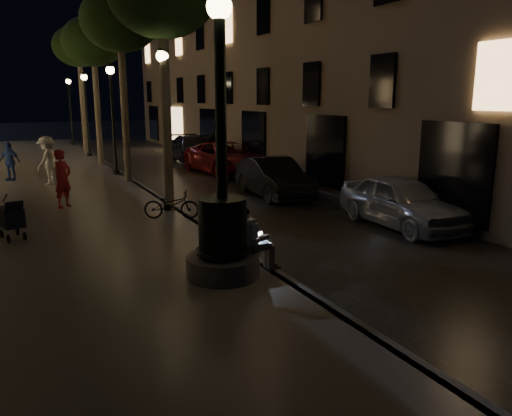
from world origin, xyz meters
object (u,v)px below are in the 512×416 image
car_rear (193,149)px  car_second (273,177)px  tree_second (120,22)px  lamp_curb_b (112,104)px  seated_man_laptop (252,237)px  fountain_lamppost (222,224)px  car_third (226,158)px  car_front (401,201)px  stroller (11,217)px  pedestrian_blue (9,161)px  tree_third (93,43)px  lamp_curb_c (86,103)px  bicycle (171,205)px  lamp_curb_d (70,102)px  pedestrian_white (48,160)px  pedestrian_red (63,179)px  lamp_curb_a (164,107)px  tree_far (78,47)px

car_rear → car_second: bearing=-90.2°
tree_second → lamp_curb_b: bearing=92.9°
seated_man_laptop → fountain_lamppost: bearing=180.0°
car_second → car_third: size_ratio=0.80×
tree_second → car_front: size_ratio=1.78×
stroller → pedestrian_blue: size_ratio=0.69×
tree_third → stroller: size_ratio=6.70×
fountain_lamppost → lamp_curb_b: size_ratio=1.08×
lamp_curb_c → lamp_curb_b: bearing=-90.0°
car_second → pedestrian_blue: size_ratio=2.73×
lamp_curb_c → fountain_lamppost: bearing=-91.8°
car_front → bicycle: size_ratio=2.72×
lamp_curb_c → lamp_curb_d: (0.00, 8.00, 0.00)m
fountain_lamppost → lamp_curb_c: fountain_lamppost is taller
car_front → pedestrian_white: (-8.29, 10.51, 0.43)m
seated_man_laptop → tree_second: tree_second is taller
car_third → tree_second: bearing=-167.7°
bicycle → lamp_curb_b: bearing=25.0°
lamp_curb_b → lamp_curb_d: size_ratio=1.00×
stroller → car_third: car_third is taller
car_front → car_second: car_front is taller
car_front → pedestrian_red: 10.05m
stroller → lamp_curb_a: bearing=5.1°
seated_man_laptop → lamp_curb_a: lamp_curb_a is taller
lamp_curb_d → car_front: (5.44, -28.01, -2.53)m
lamp_curb_d → car_front: size_ratio=1.16×
tree_second → car_third: (4.87, 1.32, -5.59)m
fountain_lamppost → seated_man_laptop: bearing=-0.0°
car_front → lamp_curb_c: bearing=108.3°
fountain_lamppost → tree_second: (0.80, 12.00, 5.12)m
pedestrian_blue → bicycle: bearing=-29.0°
seated_man_laptop → bicycle: size_ratio=0.83×
seated_man_laptop → lamp_curb_c: lamp_curb_c is taller
lamp_curb_b → lamp_curb_c: size_ratio=1.00×
tree_second → stroller: bearing=-120.1°
lamp_curb_d → pedestrian_white: bearing=-99.3°
pedestrian_blue → car_front: bearing=-13.8°
lamp_curb_a → bicycle: size_ratio=3.15×
lamp_curb_d → seated_man_laptop: bearing=-90.2°
car_second → pedestrian_red: size_ratio=2.40×
lamp_curb_c → car_rear: lamp_curb_c is taller
tree_third → lamp_curb_a: 12.35m
tree_second → car_second: bearing=-48.0°
lamp_curb_d → bicycle: lamp_curb_d is taller
lamp_curb_c → car_rear: 6.77m
tree_far → lamp_curb_a: tree_far is taller
car_second → car_front: bearing=-72.9°
car_front → tree_second: bearing=121.1°
fountain_lamppost → tree_second: bearing=86.2°
lamp_curb_a → tree_second: bearing=89.0°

